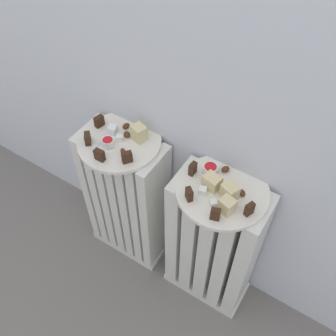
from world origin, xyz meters
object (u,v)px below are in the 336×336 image
object	(u,v)px
plate_left	(119,142)
fork	(103,140)
radiator_right	(213,246)
radiator_left	(127,200)
jam_bowl_left	(108,142)
plate_right	(222,191)
jam_bowl_right	(210,169)

from	to	relation	value
plate_left	fork	world-z (taller)	fork
radiator_right	plate_left	bearing A→B (deg)	-180.00
radiator_left	plate_left	distance (m)	0.30
jam_bowl_left	fork	bearing A→B (deg)	164.11
radiator_left	fork	size ratio (longest dim) A/B	6.28
plate_right	radiator_left	bearing A→B (deg)	180.00
plate_left	jam_bowl_left	distance (m)	0.04
plate_left	fork	distance (m)	0.05
radiator_right	fork	world-z (taller)	fork
radiator_right	plate_right	world-z (taller)	plate_right
fork	plate_left	bearing A→B (deg)	33.07
radiator_right	plate_right	bearing A→B (deg)	-90.00
plate_left	jam_bowl_left	xyz separation A→B (m)	(-0.01, -0.03, 0.02)
jam_bowl_right	radiator_left	bearing A→B (deg)	-173.09
fork	plate_right	bearing A→B (deg)	3.94
jam_bowl_left	fork	size ratio (longest dim) A/B	0.40
plate_right	plate_left	bearing A→B (deg)	180.00
jam_bowl_left	fork	world-z (taller)	jam_bowl_left
jam_bowl_right	fork	bearing A→B (deg)	-169.41
radiator_left	jam_bowl_right	bearing A→B (deg)	6.91
radiator_right	fork	bearing A→B (deg)	-176.06
radiator_left	plate_right	distance (m)	0.46
jam_bowl_left	jam_bowl_right	distance (m)	0.31
radiator_left	jam_bowl_left	size ratio (longest dim) A/B	15.60
radiator_left	jam_bowl_left	xyz separation A→B (m)	(-0.01, -0.03, 0.32)
radiator_right	jam_bowl_right	xyz separation A→B (m)	(-0.06, 0.03, 0.32)
radiator_left	plate_left	xyz separation A→B (m)	(-0.00, 0.00, 0.30)
plate_left	plate_right	bearing A→B (deg)	0.00
radiator_left	plate_right	size ratio (longest dim) A/B	2.26
radiator_left	jam_bowl_left	world-z (taller)	jam_bowl_left
fork	radiator_right	bearing A→B (deg)	3.94
plate_left	jam_bowl_right	xyz separation A→B (m)	(0.29, 0.03, 0.02)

